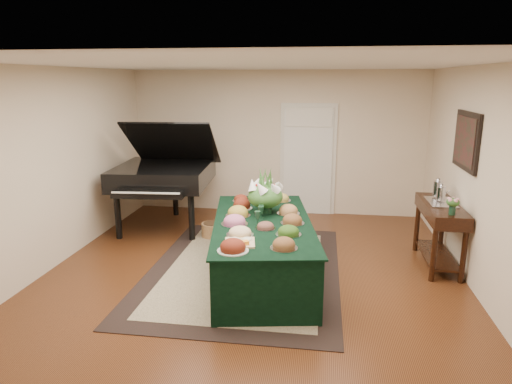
# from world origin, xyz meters

# --- Properties ---
(ground) EXTENTS (6.00, 6.00, 0.00)m
(ground) POSITION_xyz_m (0.00, 0.00, 0.00)
(ground) COLOR black
(ground) RESTS_ON ground
(area_rug) EXTENTS (2.54, 3.56, 0.01)m
(area_rug) POSITION_xyz_m (-0.13, 0.10, 0.01)
(area_rug) COLOR black
(area_rug) RESTS_ON ground
(kitchen_doorway) EXTENTS (1.05, 0.07, 2.10)m
(kitchen_doorway) POSITION_xyz_m (0.60, 2.97, 1.02)
(kitchen_doorway) COLOR beige
(kitchen_doorway) RESTS_ON ground
(buffet_table) EXTENTS (1.65, 2.78, 0.77)m
(buffet_table) POSITION_xyz_m (0.14, -0.09, 0.39)
(buffet_table) COLOR black
(buffet_table) RESTS_ON ground
(food_platters) EXTENTS (1.11, 2.43, 0.12)m
(food_platters) POSITION_xyz_m (0.10, -0.10, 0.81)
(food_platters) COLOR silver
(food_platters) RESTS_ON buffet_table
(cutting_board) EXTENTS (0.38, 0.38, 0.10)m
(cutting_board) POSITION_xyz_m (-0.00, -0.92, 0.80)
(cutting_board) COLOR tan
(cutting_board) RESTS_ON buffet_table
(green_goblets) EXTENTS (0.09, 0.36, 0.18)m
(green_goblets) POSITION_xyz_m (0.11, -0.08, 0.86)
(green_goblets) COLOR #143220
(green_goblets) RESTS_ON buffet_table
(floral_centerpiece) EXTENTS (0.49, 0.49, 0.49)m
(floral_centerpiece) POSITION_xyz_m (0.13, 0.29, 1.06)
(floral_centerpiece) COLOR #143220
(floral_centerpiece) RESTS_ON buffet_table
(grand_piano) EXTENTS (1.75, 1.96, 1.87)m
(grand_piano) POSITION_xyz_m (-1.81, 1.74, 0.95)
(grand_piano) COLOR black
(grand_piano) RESTS_ON ground
(wicker_basket) EXTENTS (0.37, 0.37, 0.23)m
(wicker_basket) POSITION_xyz_m (-0.87, 1.35, 0.12)
(wicker_basket) COLOR olive
(wicker_basket) RESTS_ON ground
(mahogany_sideboard) EXTENTS (0.45, 1.30, 0.89)m
(mahogany_sideboard) POSITION_xyz_m (2.50, 0.65, 0.69)
(mahogany_sideboard) COLOR black
(mahogany_sideboard) RESTS_ON ground
(tea_service) EXTENTS (0.34, 0.58, 0.30)m
(tea_service) POSITION_xyz_m (2.50, 0.83, 1.00)
(tea_service) COLOR silver
(tea_service) RESTS_ON mahogany_sideboard
(pink_bouquet) EXTENTS (0.18, 0.18, 0.23)m
(pink_bouquet) POSITION_xyz_m (2.50, 0.16, 1.04)
(pink_bouquet) COLOR #143220
(pink_bouquet) RESTS_ON mahogany_sideboard
(wall_painting) EXTENTS (0.05, 0.95, 0.75)m
(wall_painting) POSITION_xyz_m (2.72, 0.65, 1.75)
(wall_painting) COLOR black
(wall_painting) RESTS_ON ground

